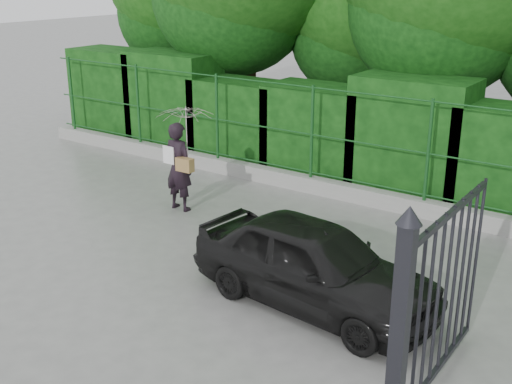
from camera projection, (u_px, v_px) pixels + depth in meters
The scene contains 7 objects.
ground at pixel (129, 270), 9.33m from camera, with size 80.00×80.00×0.00m, color gray.
kerb at pixel (293, 181), 12.76m from camera, with size 14.00×0.25×0.30m, color #9E9E99.
fence at pixel (304, 131), 12.29m from camera, with size 14.13×0.06×1.80m.
hedge at pixel (311, 127), 13.34m from camera, with size 14.20×1.20×2.29m.
gate at pixel (420, 310), 5.88m from camera, with size 0.22×2.33×2.36m.
woman at pixel (184, 142), 11.24m from camera, with size 0.99×1.01×1.91m.
car at pixel (314, 264), 8.21m from camera, with size 1.36×3.37×1.15m, color black.
Camera 1 is at (6.34, -5.84, 4.16)m, focal length 45.00 mm.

